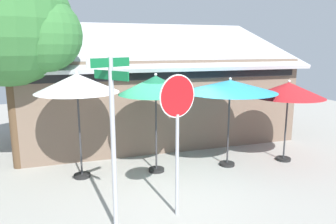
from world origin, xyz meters
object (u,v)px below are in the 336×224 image
at_px(stop_sign, 177,118).
at_px(patio_umbrella_crimson_far_right, 288,90).
at_px(patio_umbrella_forest_green_center, 156,86).
at_px(patio_umbrella_teal_right, 230,87).
at_px(street_sign_post, 113,128).
at_px(patio_umbrella_ivory_left, 77,84).
at_px(shade_tree, 11,24).

height_order(stop_sign, patio_umbrella_crimson_far_right, stop_sign).
distance_m(stop_sign, patio_umbrella_forest_green_center, 2.44).
bearing_deg(stop_sign, patio_umbrella_crimson_far_right, 25.92).
bearing_deg(patio_umbrella_forest_green_center, patio_umbrella_crimson_far_right, -5.18).
bearing_deg(patio_umbrella_teal_right, patio_umbrella_crimson_far_right, -4.67).
relative_size(patio_umbrella_teal_right, patio_umbrella_crimson_far_right, 1.06).
relative_size(street_sign_post, patio_umbrella_crimson_far_right, 1.32).
distance_m(stop_sign, patio_umbrella_crimson_far_right, 4.68).
bearing_deg(stop_sign, patio_umbrella_teal_right, 43.04).
bearing_deg(patio_umbrella_forest_green_center, street_sign_post, -121.27).
relative_size(street_sign_post, patio_umbrella_forest_green_center, 1.19).
height_order(street_sign_post, patio_umbrella_ivory_left, street_sign_post).
bearing_deg(patio_umbrella_crimson_far_right, stop_sign, -154.08).
bearing_deg(shade_tree, stop_sign, -49.48).
bearing_deg(street_sign_post, patio_umbrella_ivory_left, 99.78).
height_order(patio_umbrella_forest_green_center, shade_tree, shade_tree).
bearing_deg(patio_umbrella_forest_green_center, stop_sign, -95.89).
distance_m(street_sign_post, patio_umbrella_teal_right, 4.33).
xyz_separation_m(stop_sign, patio_umbrella_ivory_left, (-1.76, 2.62, 0.44)).
bearing_deg(patio_umbrella_ivory_left, stop_sign, -56.09).
relative_size(patio_umbrella_forest_green_center, shade_tree, 0.47).
distance_m(patio_umbrella_ivory_left, patio_umbrella_crimson_far_right, 6.00).
bearing_deg(patio_umbrella_crimson_far_right, shade_tree, 166.42).
bearing_deg(shade_tree, patio_umbrella_crimson_far_right, -13.58).
distance_m(stop_sign, shade_tree, 5.44).
height_order(stop_sign, shade_tree, shade_tree).
height_order(patio_umbrella_ivory_left, patio_umbrella_crimson_far_right, patio_umbrella_ivory_left).
height_order(patio_umbrella_ivory_left, patio_umbrella_teal_right, patio_umbrella_ivory_left).
relative_size(street_sign_post, shade_tree, 0.56).
bearing_deg(patio_umbrella_teal_right, shade_tree, 163.61).
distance_m(patio_umbrella_forest_green_center, patio_umbrella_teal_right, 2.12).
relative_size(street_sign_post, patio_umbrella_teal_right, 1.24).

